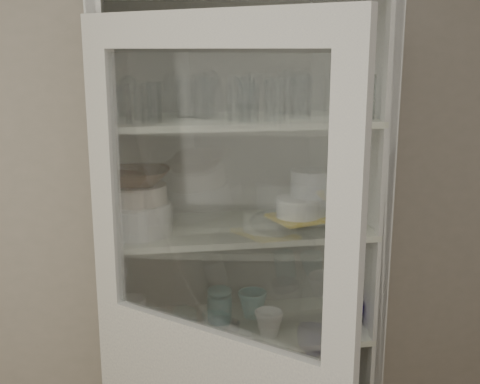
# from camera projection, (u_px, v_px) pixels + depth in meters

# --- Properties ---
(wall_back) EXTENTS (3.60, 0.02, 2.60)m
(wall_back) POSITION_uv_depth(u_px,v_px,m) (183.00, 201.00, 2.43)
(wall_back) COLOR #A69D8D
(wall_back) RESTS_ON ground
(pantry_cabinet) EXTENTS (1.00, 0.45, 2.10)m
(pantry_cabinet) POSITION_uv_depth(u_px,v_px,m) (238.00, 297.00, 2.38)
(pantry_cabinet) COLOR #B4B4B4
(pantry_cabinet) RESTS_ON floor
(tumbler_0) EXTENTS (0.07, 0.07, 0.13)m
(tumbler_0) POSITION_uv_depth(u_px,v_px,m) (122.00, 104.00, 1.94)
(tumbler_0) COLOR silver
(tumbler_0) RESTS_ON shelf_glass
(tumbler_1) EXTENTS (0.07, 0.07, 0.13)m
(tumbler_1) POSITION_uv_depth(u_px,v_px,m) (151.00, 103.00, 1.95)
(tumbler_1) COLOR silver
(tumbler_1) RESTS_ON shelf_glass
(tumbler_2) EXTENTS (0.08, 0.08, 0.13)m
(tumbler_2) POSITION_uv_depth(u_px,v_px,m) (249.00, 103.00, 1.99)
(tumbler_2) COLOR silver
(tumbler_2) RESTS_ON shelf_glass
(tumbler_3) EXTENTS (0.09, 0.09, 0.14)m
(tumbler_3) POSITION_uv_depth(u_px,v_px,m) (275.00, 100.00, 2.00)
(tumbler_3) COLOR silver
(tumbler_3) RESTS_ON shelf_glass
(tumbler_4) EXTENTS (0.08, 0.08, 0.15)m
(tumbler_4) POSITION_uv_depth(u_px,v_px,m) (239.00, 99.00, 2.00)
(tumbler_4) COLOR silver
(tumbler_4) RESTS_ON shelf_glass
(tumbler_5) EXTENTS (0.08, 0.08, 0.15)m
(tumbler_5) POSITION_uv_depth(u_px,v_px,m) (301.00, 98.00, 2.06)
(tumbler_5) COLOR silver
(tumbler_5) RESTS_ON shelf_glass
(tumbler_6) EXTENTS (0.08, 0.08, 0.15)m
(tumbler_6) POSITION_uv_depth(u_px,v_px,m) (364.00, 97.00, 2.06)
(tumbler_6) COLOR silver
(tumbler_6) RESTS_ON shelf_glass
(tumbler_7) EXTENTS (0.09, 0.09, 0.13)m
(tumbler_7) POSITION_uv_depth(u_px,v_px,m) (143.00, 101.00, 2.06)
(tumbler_7) COLOR silver
(tumbler_7) RESTS_ON shelf_glass
(tumbler_8) EXTENTS (0.10, 0.10, 0.15)m
(tumbler_8) POSITION_uv_depth(u_px,v_px,m) (204.00, 97.00, 2.11)
(tumbler_8) COLOR silver
(tumbler_8) RESTS_ON shelf_glass
(tumbler_9) EXTENTS (0.09, 0.09, 0.14)m
(tumbler_9) POSITION_uv_depth(u_px,v_px,m) (186.00, 98.00, 2.13)
(tumbler_9) COLOR silver
(tumbler_9) RESTS_ON shelf_glass
(tumbler_10) EXTENTS (0.09, 0.09, 0.14)m
(tumbler_10) POSITION_uv_depth(u_px,v_px,m) (246.00, 98.00, 2.14)
(tumbler_10) COLOR silver
(tumbler_10) RESTS_ON shelf_glass
(goblet_0) EXTENTS (0.07, 0.07, 0.16)m
(goblet_0) POSITION_uv_depth(u_px,v_px,m) (129.00, 94.00, 2.18)
(goblet_0) COLOR silver
(goblet_0) RESTS_ON shelf_glass
(goblet_1) EXTENTS (0.08, 0.08, 0.18)m
(goblet_1) POSITION_uv_depth(u_px,v_px,m) (210.00, 90.00, 2.23)
(goblet_1) COLOR silver
(goblet_1) RESTS_ON shelf_glass
(goblet_2) EXTENTS (0.08, 0.08, 0.18)m
(goblet_2) POSITION_uv_depth(u_px,v_px,m) (288.00, 89.00, 2.25)
(goblet_2) COLOR silver
(goblet_2) RESTS_ON shelf_glass
(goblet_3) EXTENTS (0.08, 0.08, 0.18)m
(goblet_3) POSITION_uv_depth(u_px,v_px,m) (303.00, 90.00, 2.27)
(goblet_3) COLOR silver
(goblet_3) RESTS_ON shelf_glass
(plate_stack_front) EXTENTS (0.24, 0.24, 0.11)m
(plate_stack_front) POSITION_uv_depth(u_px,v_px,m) (138.00, 218.00, 2.13)
(plate_stack_front) COLOR white
(plate_stack_front) RESTS_ON shelf_plates
(plate_stack_back) EXTENTS (0.22, 0.22, 0.06)m
(plate_stack_back) POSITION_uv_depth(u_px,v_px,m) (144.00, 214.00, 2.28)
(plate_stack_back) COLOR white
(plate_stack_back) RESTS_ON shelf_plates
(cream_bowl) EXTENTS (0.27, 0.27, 0.06)m
(cream_bowl) POSITION_uv_depth(u_px,v_px,m) (137.00, 194.00, 2.11)
(cream_bowl) COLOR beige
(cream_bowl) RESTS_ON plate_stack_front
(terracotta_bowl) EXTENTS (0.25, 0.25, 0.06)m
(terracotta_bowl) POSITION_uv_depth(u_px,v_px,m) (137.00, 177.00, 2.09)
(terracotta_bowl) COLOR #422A18
(terracotta_bowl) RESTS_ON cream_bowl
(glass_platter) EXTENTS (0.38, 0.38, 0.02)m
(glass_platter) POSITION_uv_depth(u_px,v_px,m) (298.00, 222.00, 2.24)
(glass_platter) COLOR silver
(glass_platter) RESTS_ON shelf_plates
(yellow_trivet) EXTENTS (0.23, 0.23, 0.01)m
(yellow_trivet) POSITION_uv_depth(u_px,v_px,m) (298.00, 218.00, 2.23)
(yellow_trivet) COLOR #EFAF12
(yellow_trivet) RESTS_ON glass_platter
(white_ramekin) EXTENTS (0.17, 0.17, 0.07)m
(white_ramekin) POSITION_uv_depth(u_px,v_px,m) (298.00, 207.00, 2.22)
(white_ramekin) COLOR white
(white_ramekin) RESTS_ON yellow_trivet
(grey_bowl_stack) EXTENTS (0.15, 0.15, 0.20)m
(grey_bowl_stack) POSITION_uv_depth(u_px,v_px,m) (310.00, 196.00, 2.25)
(grey_bowl_stack) COLOR silver
(grey_bowl_stack) RESTS_ON shelf_plates
(mug_blue) EXTENTS (0.15, 0.15, 0.10)m
(mug_blue) POSITION_uv_depth(u_px,v_px,m) (347.00, 311.00, 2.33)
(mug_blue) COLOR navy
(mug_blue) RESTS_ON shelf_mugs
(mug_teal) EXTENTS (0.14, 0.14, 0.11)m
(mug_teal) POSITION_uv_depth(u_px,v_px,m) (253.00, 304.00, 2.38)
(mug_teal) COLOR #2D7779
(mug_teal) RESTS_ON shelf_mugs
(mug_white) EXTENTS (0.14, 0.14, 0.10)m
(mug_white) POSITION_uv_depth(u_px,v_px,m) (269.00, 323.00, 2.22)
(mug_white) COLOR white
(mug_white) RESTS_ON shelf_mugs
(teal_jar) EXTENTS (0.10, 0.10, 0.12)m
(teal_jar) POSITION_uv_depth(u_px,v_px,m) (220.00, 305.00, 2.36)
(teal_jar) COLOR #2D7779
(teal_jar) RESTS_ON shelf_mugs
(measuring_cups) EXTENTS (0.10, 0.10, 0.04)m
(measuring_cups) POSITION_uv_depth(u_px,v_px,m) (221.00, 325.00, 2.27)
(measuring_cups) COLOR #ADAFBA
(measuring_cups) RESTS_ON shelf_mugs
(white_canister) EXTENTS (0.11, 0.11, 0.12)m
(white_canister) POSITION_uv_depth(u_px,v_px,m) (133.00, 313.00, 2.28)
(white_canister) COLOR white
(white_canister) RESTS_ON shelf_mugs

